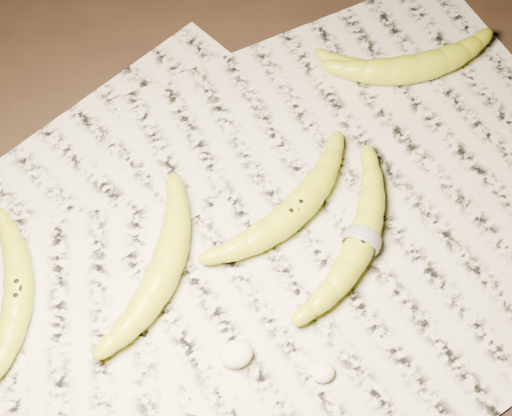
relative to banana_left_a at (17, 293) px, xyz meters
name	(u,v)px	position (x,y,z in m)	size (l,w,h in m)	color
ground	(283,243)	(0.32, -0.05, -0.03)	(3.00, 3.00, 0.00)	black
newspaper_patch	(261,237)	(0.30, -0.03, -0.02)	(0.90, 0.70, 0.01)	#BAB7A0
banana_left_a	(17,293)	(0.00, 0.00, 0.00)	(0.20, 0.06, 0.04)	#A9C118
banana_left_b	(165,268)	(0.17, -0.04, 0.00)	(0.21, 0.07, 0.04)	#A9C118
banana_center	(294,211)	(0.34, -0.03, 0.00)	(0.22, 0.06, 0.04)	#A9C118
banana_taped	(362,240)	(0.40, -0.10, 0.00)	(0.23, 0.06, 0.04)	#A9C118
banana_upper_a	(417,66)	(0.60, 0.11, 0.00)	(0.21, 0.07, 0.04)	#A9C118
banana_upper_b	(381,71)	(0.55, 0.13, 0.00)	(0.16, 0.05, 0.03)	#A9C118
measuring_tape	(362,240)	(0.40, -0.10, 0.00)	(0.05, 0.05, 0.00)	white
flesh_chunk_a	(236,353)	(0.21, -0.17, -0.01)	(0.04, 0.03, 0.02)	beige
flesh_chunk_b	(323,372)	(0.29, -0.22, -0.01)	(0.03, 0.02, 0.02)	beige
flesh_chunk_c	(330,274)	(0.35, -0.12, -0.01)	(0.03, 0.02, 0.02)	beige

